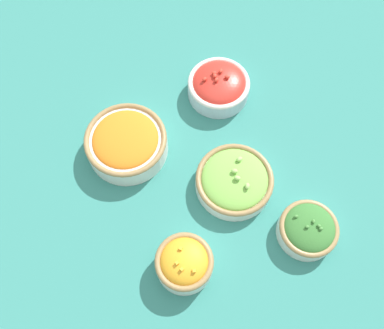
% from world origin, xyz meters
% --- Properties ---
extents(ground_plane, '(3.00, 3.00, 0.00)m').
position_xyz_m(ground_plane, '(0.00, 0.00, 0.00)').
color(ground_plane, '#337F75').
extents(bowl_lettuce, '(0.17, 0.17, 0.06)m').
position_xyz_m(bowl_lettuce, '(0.07, 0.07, 0.03)').
color(bowl_lettuce, silver).
rests_on(bowl_lettuce, ground_plane).
extents(bowl_cherry_tomatoes, '(0.14, 0.14, 0.07)m').
position_xyz_m(bowl_cherry_tomatoes, '(-0.16, 0.13, 0.03)').
color(bowl_cherry_tomatoes, '#B2C1CC').
rests_on(bowl_cherry_tomatoes, ground_plane).
extents(bowl_carrots, '(0.18, 0.18, 0.06)m').
position_xyz_m(bowl_carrots, '(-0.10, -0.11, 0.03)').
color(bowl_carrots, silver).
rests_on(bowl_carrots, ground_plane).
extents(bowl_broccoli, '(0.12, 0.12, 0.06)m').
position_xyz_m(bowl_broccoli, '(0.22, 0.16, 0.03)').
color(bowl_broccoli, silver).
rests_on(bowl_broccoli, ground_plane).
extents(bowl_squash, '(0.11, 0.11, 0.08)m').
position_xyz_m(bowl_squash, '(0.19, -0.09, 0.04)').
color(bowl_squash, silver).
rests_on(bowl_squash, ground_plane).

